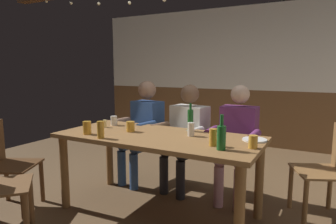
# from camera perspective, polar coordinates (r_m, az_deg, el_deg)

# --- Properties ---
(ground_plane) EXTENTS (7.03, 7.03, 0.00)m
(ground_plane) POSITION_cam_1_polar(r_m,az_deg,el_deg) (3.16, -0.77, -17.81)
(ground_plane) COLOR brown
(back_wall_upper) EXTENTS (5.85, 0.12, 1.48)m
(back_wall_upper) POSITION_cam_1_polar(r_m,az_deg,el_deg) (5.65, 14.37, 11.70)
(back_wall_upper) COLOR silver
(back_wall_wainscot) EXTENTS (5.85, 0.12, 1.01)m
(back_wall_wainscot) POSITION_cam_1_polar(r_m,az_deg,el_deg) (5.71, 13.92, -0.87)
(back_wall_wainscot) COLOR brown
(back_wall_wainscot) RESTS_ON ground_plane
(dining_table) EXTENTS (1.92, 0.86, 0.77)m
(dining_table) POSITION_cam_1_polar(r_m,az_deg,el_deg) (2.83, -1.92, -6.53)
(dining_table) COLOR brown
(dining_table) RESTS_ON ground_plane
(person_0) EXTENTS (0.54, 0.58, 1.24)m
(person_0) POSITION_cam_1_polar(r_m,az_deg,el_deg) (3.67, -4.72, -2.80)
(person_0) COLOR #2D4C84
(person_0) RESTS_ON ground_plane
(person_1) EXTENTS (0.59, 0.59, 1.21)m
(person_1) POSITION_cam_1_polar(r_m,az_deg,el_deg) (3.41, 3.53, -3.86)
(person_1) COLOR silver
(person_1) RESTS_ON ground_plane
(person_2) EXTENTS (0.51, 0.50, 1.23)m
(person_2) POSITION_cam_1_polar(r_m,az_deg,el_deg) (3.21, 13.07, -4.88)
(person_2) COLOR #6B2D66
(person_2) RESTS_ON ground_plane
(chair_empty_near_right) EXTENTS (0.58, 0.58, 0.88)m
(chair_empty_near_right) POSITION_cam_1_polar(r_m,az_deg,el_deg) (3.16, 28.53, -9.61)
(chair_empty_near_right) COLOR brown
(chair_empty_near_right) RESTS_ON ground_plane
(chair_empty_far_end) EXTENTS (0.59, 0.59, 0.88)m
(chair_empty_far_end) POSITION_cam_1_polar(r_m,az_deg,el_deg) (3.37, -28.89, -8.55)
(chair_empty_far_end) COLOR brown
(chair_empty_far_end) RESTS_ON ground_plane
(table_candle) EXTENTS (0.04, 0.04, 0.08)m
(table_candle) POSITION_cam_1_polar(r_m,az_deg,el_deg) (3.24, -12.00, -2.19)
(table_candle) COLOR #F9E08C
(table_candle) RESTS_ON dining_table
(plate_0) EXTENTS (0.21, 0.21, 0.01)m
(plate_0) POSITION_cam_1_polar(r_m,az_deg,el_deg) (2.70, 16.26, -5.13)
(plate_0) COLOR white
(plate_0) RESTS_ON dining_table
(bottle_0) EXTENTS (0.06, 0.06, 0.28)m
(bottle_0) POSITION_cam_1_polar(r_m,az_deg,el_deg) (2.97, 4.31, -1.52)
(bottle_0) COLOR #195923
(bottle_0) RESTS_ON dining_table
(bottle_1) EXTENTS (0.07, 0.07, 0.28)m
(bottle_1) POSITION_cam_1_polar(r_m,az_deg,el_deg) (2.32, 10.19, -4.70)
(bottle_1) COLOR #195923
(bottle_1) RESTS_ON dining_table
(pint_glass_0) EXTENTS (0.06, 0.06, 0.13)m
(pint_glass_0) POSITION_cam_1_polar(r_m,az_deg,el_deg) (2.77, 4.43, -3.32)
(pint_glass_0) COLOR white
(pint_glass_0) RESTS_ON dining_table
(pint_glass_1) EXTENTS (0.07, 0.07, 0.10)m
(pint_glass_1) POSITION_cam_1_polar(r_m,az_deg,el_deg) (2.43, 15.98, -5.52)
(pint_glass_1) COLOR gold
(pint_glass_1) RESTS_ON dining_table
(pint_glass_2) EXTENTS (0.06, 0.06, 0.14)m
(pint_glass_2) POSITION_cam_1_polar(r_m,az_deg,el_deg) (2.43, 8.62, -4.83)
(pint_glass_2) COLOR gold
(pint_glass_2) RESTS_ON dining_table
(pint_glass_3) EXTENTS (0.06, 0.06, 0.16)m
(pint_glass_3) POSITION_cam_1_polar(r_m,az_deg,el_deg) (2.74, -12.79, -3.34)
(pint_glass_3) COLOR gold
(pint_glass_3) RESTS_ON dining_table
(pint_glass_4) EXTENTS (0.08, 0.08, 0.12)m
(pint_glass_4) POSITION_cam_1_polar(r_m,az_deg,el_deg) (2.94, -15.24, -2.93)
(pint_glass_4) COLOR gold
(pint_glass_4) RESTS_ON dining_table
(pint_glass_5) EXTENTS (0.07, 0.07, 0.10)m
(pint_glass_5) POSITION_cam_1_polar(r_m,az_deg,el_deg) (3.33, -10.32, -1.64)
(pint_glass_5) COLOR white
(pint_glass_5) RESTS_ON dining_table
(pint_glass_6) EXTENTS (0.08, 0.08, 0.10)m
(pint_glass_6) POSITION_cam_1_polar(r_m,az_deg,el_deg) (2.97, -7.19, -2.78)
(pint_glass_6) COLOR gold
(pint_glass_6) RESTS_ON dining_table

